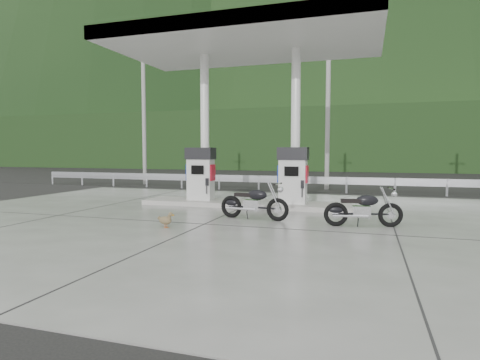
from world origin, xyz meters
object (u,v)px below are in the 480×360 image
(motorcycle_left, at_px, (254,203))
(motorcycle_right, at_px, (363,209))
(gas_pump_left, at_px, (201,174))
(duck, at_px, (165,221))
(gas_pump_right, at_px, (293,176))

(motorcycle_left, xyz_separation_m, motorcycle_right, (2.81, -0.21, -0.02))
(gas_pump_left, xyz_separation_m, duck, (0.87, -4.18, -0.89))
(motorcycle_right, bearing_deg, gas_pump_left, 142.20)
(gas_pump_left, bearing_deg, motorcycle_right, -25.82)
(duck, bearing_deg, gas_pump_right, 77.91)
(motorcycle_right, bearing_deg, duck, -172.76)
(motorcycle_left, relative_size, duck, 4.03)
(motorcycle_left, relative_size, motorcycle_right, 1.04)
(gas_pump_left, xyz_separation_m, motorcycle_left, (2.58, -2.40, -0.62))
(motorcycle_right, distance_m, duck, 4.79)
(motorcycle_left, bearing_deg, duck, -126.85)
(motorcycle_left, height_order, duck, motorcycle_left)
(duck, bearing_deg, motorcycle_left, 63.25)
(gas_pump_left, relative_size, motorcycle_right, 1.03)
(gas_pump_right, distance_m, duck, 4.87)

